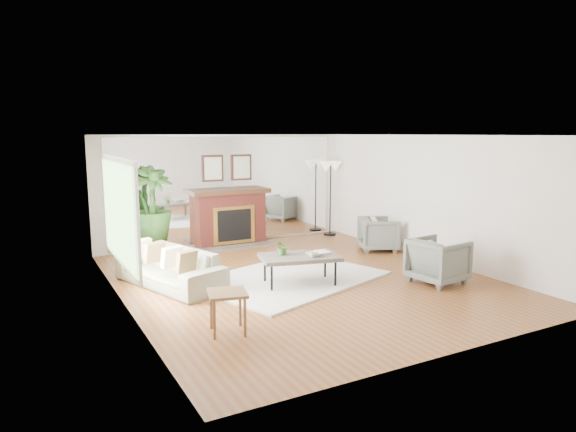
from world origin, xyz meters
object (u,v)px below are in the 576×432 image
side_table (227,298)px  potted_ficus (151,208)px  armchair_back (379,234)px  fireplace (231,216)px  sofa (170,268)px  armchair_front (438,261)px  coffee_table (300,258)px  floor_lamp (331,172)px

side_table → potted_ficus: potted_ficus is taller
armchair_back → potted_ficus: bearing=91.6°
armchair_back → potted_ficus: potted_ficus is taller
fireplace → sofa: fireplace is taller
sofa → armchair_back: bearing=76.6°
potted_ficus → fireplace: bearing=4.9°
armchair_front → side_table: (-4.00, -0.40, 0.07)m
coffee_table → potted_ficus: potted_ficus is taller
armchair_front → potted_ficus: 5.82m
side_table → armchair_back: bearing=31.3°
fireplace → side_table: bearing=-112.6°
potted_ficus → coffee_table: bearing=-64.3°
coffee_table → armchair_back: (2.81, 1.46, -0.11)m
potted_ficus → floor_lamp: bearing=-0.0°
potted_ficus → floor_lamp: 4.47m
fireplace → floor_lamp: size_ratio=1.11×
armchair_back → side_table: (-4.65, -2.83, 0.09)m
coffee_table → side_table: bearing=-143.3°
fireplace → side_table: fireplace is taller
potted_ficus → armchair_back: bearing=-23.5°
sofa → coffee_table: bearing=43.8°
coffee_table → sofa: bearing=152.7°
armchair_front → floor_lamp: (0.64, 4.36, 1.19)m
floor_lamp → armchair_back: bearing=-89.9°
armchair_back → coffee_table: bearing=142.6°
fireplace → sofa: bearing=-130.0°
armchair_back → armchair_front: 2.51m
coffee_table → armchair_front: (2.17, -0.97, -0.09)m
fireplace → armchair_back: (2.60, -2.09, -0.30)m
armchair_back → side_table: armchair_back is taller
sofa → floor_lamp: size_ratio=1.15×
coffee_table → potted_ficus: size_ratio=0.77×
armchair_back → floor_lamp: size_ratio=0.43×
fireplace → side_table: size_ratio=3.54×
side_table → floor_lamp: (4.64, 4.76, 1.12)m
fireplace → armchair_front: 4.94m
potted_ficus → floor_lamp: potted_ficus is taller
coffee_table → armchair_front: 2.38m
armchair_back → armchair_front: bearing=-169.7°
armchair_front → floor_lamp: floor_lamp is taller
sofa → floor_lamp: bearing=97.8°
coffee_table → sofa: size_ratio=0.68×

